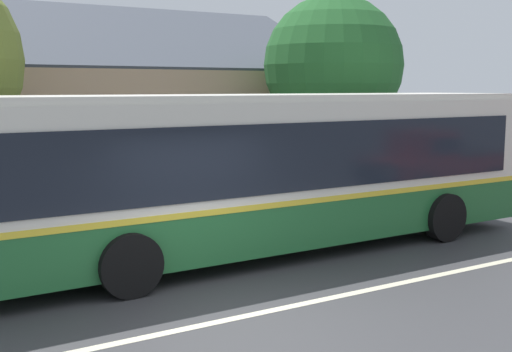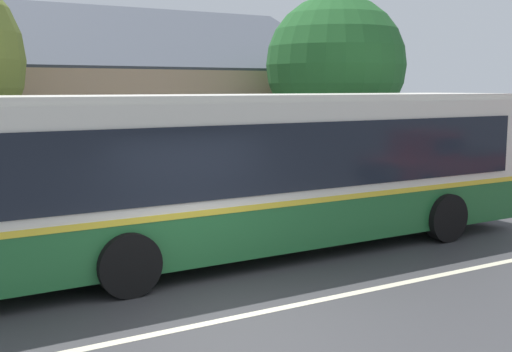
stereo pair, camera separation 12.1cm
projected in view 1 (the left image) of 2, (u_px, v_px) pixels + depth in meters
name	position (u px, v px, depth m)	size (l,w,h in m)	color
ground_plane	(242.00, 317.00, 8.91)	(300.00, 300.00, 0.00)	#38383A
sidewalk_far	(105.00, 230.00, 13.98)	(60.00, 3.00, 0.15)	gray
lane_divider_stripe	(242.00, 317.00, 8.91)	(60.00, 0.16, 0.01)	beige
transit_bus	(266.00, 168.00, 12.27)	(11.80, 2.86, 3.03)	#236633
street_tree_primary	(333.00, 66.00, 18.13)	(3.93, 3.93, 5.75)	#4C3828
bus_stop_sign	(435.00, 144.00, 17.51)	(0.36, 0.07, 2.40)	gray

